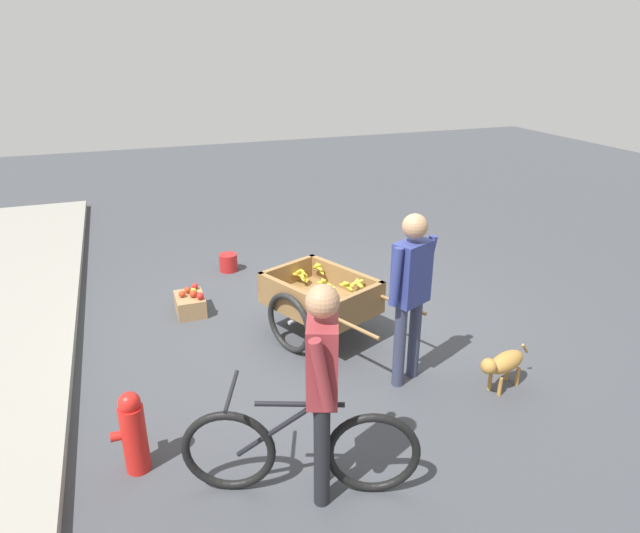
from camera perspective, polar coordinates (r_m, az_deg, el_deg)
name	(u,v)px	position (r m, az deg, el deg)	size (l,w,h in m)	color
ground_plane	(320,325)	(6.29, -0.02, -5.99)	(24.00, 24.00, 0.00)	#3D3F44
fruit_cart	(321,299)	(5.87, 0.06, -3.39)	(1.82, 1.36, 0.71)	olive
vendor_person	(411,285)	(4.95, 9.29, -1.89)	(0.32, 0.54, 1.63)	#333851
bicycle	(300,450)	(4.04, -2.04, -18.24)	(0.71, 1.57, 0.85)	black
cyclist_person	(322,376)	(3.67, 0.24, -11.11)	(0.49, 0.32, 1.60)	black
dog	(504,363)	(5.35, 18.29, -9.40)	(0.30, 0.65, 0.40)	#AD7A38
fire_hydrant	(133,432)	(4.43, -18.57, -15.77)	(0.25, 0.25, 0.67)	red
plastic_bucket	(228,263)	(7.78, -9.36, 0.41)	(0.25, 0.25, 0.24)	#B21E1E
apple_crate	(190,303)	(6.67, -13.13, -3.68)	(0.44, 0.32, 0.31)	#99754C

